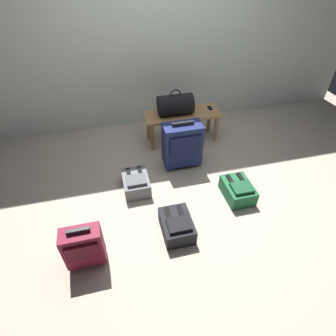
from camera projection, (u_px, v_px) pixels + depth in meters
name	position (u px, v px, depth m)	size (l,w,h in m)	color
ground_plane	(187.00, 187.00, 3.02)	(6.60, 6.60, 0.00)	#B2A893
back_wall	(155.00, 19.00, 3.29)	(6.00, 0.10, 2.80)	silver
bench	(182.00, 117.00, 3.52)	(1.00, 0.36, 0.42)	#A87A4C
duffel_bag_black	(175.00, 105.00, 3.38)	(0.44, 0.26, 0.34)	black
cell_phone	(210.00, 108.00, 3.57)	(0.07, 0.14, 0.01)	silver
suitcase_upright_navy	(182.00, 144.00, 3.13)	(0.45, 0.26, 0.61)	navy
suitcase_small_burgundy	(83.00, 246.00, 2.17)	(0.32, 0.19, 0.46)	maroon
backpack_green	(238.00, 190.00, 2.86)	(0.28, 0.38, 0.21)	#1E6038
backpack_dark	(177.00, 225.00, 2.51)	(0.28, 0.38, 0.21)	black
backpack_grey	(136.00, 183.00, 2.95)	(0.28, 0.38, 0.21)	slate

